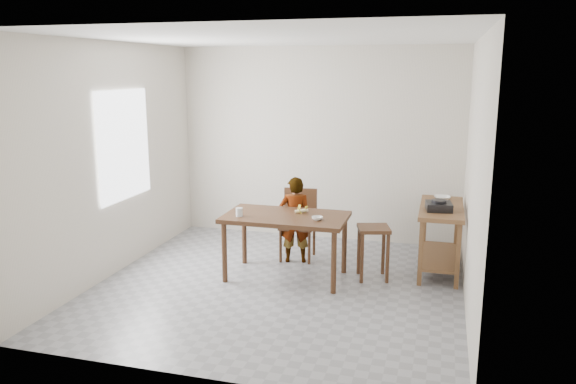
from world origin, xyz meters
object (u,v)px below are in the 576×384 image
(prep_counter, at_px, (440,239))
(child, at_px, (295,220))
(dining_chair, at_px, (298,225))
(stool, at_px, (373,253))
(dining_table, at_px, (286,246))

(prep_counter, bearing_deg, child, -175.47)
(child, distance_m, dining_chair, 0.16)
(prep_counter, height_order, dining_chair, dining_chair)
(dining_chair, distance_m, stool, 1.12)
(dining_table, distance_m, dining_chair, 0.69)
(dining_table, distance_m, child, 0.59)
(child, distance_m, stool, 1.10)
(dining_table, distance_m, prep_counter, 1.86)
(prep_counter, relative_size, child, 1.10)
(dining_table, bearing_deg, prep_counter, 22.15)
(prep_counter, xyz_separation_m, child, (-1.76, -0.14, 0.15))
(prep_counter, bearing_deg, dining_chair, -179.38)
(stool, bearing_deg, prep_counter, 32.44)
(dining_table, relative_size, child, 1.28)
(prep_counter, relative_size, stool, 1.93)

